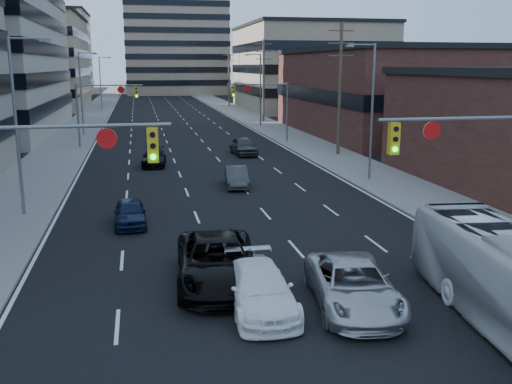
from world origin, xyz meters
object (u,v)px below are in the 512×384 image
object	(u,v)px
white_van	(260,289)
sedan_blue	(130,213)
black_pickup	(217,262)
silver_suv	(353,285)

from	to	relation	value
white_van	sedan_blue	size ratio (longest dim) A/B	1.29
sedan_blue	black_pickup	bearing A→B (deg)	-71.26
silver_suv	sedan_blue	world-z (taller)	silver_suv
black_pickup	silver_suv	world-z (taller)	black_pickup
white_van	silver_suv	size ratio (longest dim) A/B	0.89
white_van	black_pickup	bearing A→B (deg)	114.48
black_pickup	white_van	world-z (taller)	black_pickup
white_van	sedan_blue	bearing A→B (deg)	112.05
black_pickup	silver_suv	distance (m)	4.90
sedan_blue	white_van	bearing A→B (deg)	-70.56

